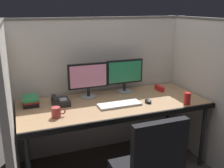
{
  "coord_description": "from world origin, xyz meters",
  "views": [
    {
      "loc": [
        -0.89,
        -2.01,
        1.68
      ],
      "look_at": [
        0.0,
        0.35,
        0.92
      ],
      "focal_mm": 41.23,
      "sensor_mm": 36.0,
      "label": 1
    }
  ],
  "objects": [
    {
      "name": "book_stack",
      "position": [
        -0.8,
        0.52,
        0.78
      ],
      "size": [
        0.16,
        0.23,
        0.09
      ],
      "color": "black",
      "rests_on": "desk"
    },
    {
      "name": "cubicle_partition_left",
      "position": [
        -0.99,
        0.2,
        0.79
      ],
      "size": [
        0.06,
        1.41,
        1.57
      ],
      "color": "beige",
      "rests_on": "ground"
    },
    {
      "name": "soda_can",
      "position": [
        0.66,
        -0.02,
        0.8
      ],
      "size": [
        0.07,
        0.07,
        0.12
      ],
      "primitive_type": "cylinder",
      "color": "red",
      "rests_on": "desk"
    },
    {
      "name": "cubicle_partition_rear",
      "position": [
        0.0,
        0.74,
        0.79
      ],
      "size": [
        2.21,
        0.06,
        1.57
      ],
      "color": "beige",
      "rests_on": "ground"
    },
    {
      "name": "desk",
      "position": [
        0.0,
        0.29,
        0.69
      ],
      "size": [
        1.9,
        0.8,
        0.74
      ],
      "color": "#997551",
      "rests_on": "ground"
    },
    {
      "name": "coffee_mug",
      "position": [
        -0.61,
        0.13,
        0.79
      ],
      "size": [
        0.13,
        0.08,
        0.09
      ],
      "color": "#993333",
      "rests_on": "desk"
    },
    {
      "name": "red_stapler",
      "position": [
        0.64,
        0.47,
        0.77
      ],
      "size": [
        0.04,
        0.15,
        0.06
      ],
      "primitive_type": "cube",
      "color": "red",
      "rests_on": "desk"
    },
    {
      "name": "monitor_left",
      "position": [
        -0.2,
        0.54,
        0.96
      ],
      "size": [
        0.43,
        0.17,
        0.37
      ],
      "color": "gray",
      "rests_on": "desk"
    },
    {
      "name": "monitor_right",
      "position": [
        0.24,
        0.57,
        0.96
      ],
      "size": [
        0.43,
        0.17,
        0.37
      ],
      "color": "gray",
      "rests_on": "desk"
    },
    {
      "name": "cubicle_partition_right",
      "position": [
        0.99,
        0.2,
        0.79
      ],
      "size": [
        0.06,
        1.41,
        1.57
      ],
      "color": "beige",
      "rests_on": "ground"
    },
    {
      "name": "desk_phone",
      "position": [
        -0.53,
        0.42,
        0.77
      ],
      "size": [
        0.17,
        0.19,
        0.09
      ],
      "color": "black",
      "rests_on": "desk"
    },
    {
      "name": "computer_mouse",
      "position": [
        0.32,
        0.16,
        0.76
      ],
      "size": [
        0.06,
        0.1,
        0.04
      ],
      "color": "black",
      "rests_on": "desk"
    },
    {
      "name": "keyboard_main",
      "position": [
        0.02,
        0.19,
        0.75
      ],
      "size": [
        0.43,
        0.15,
        0.02
      ],
      "primitive_type": "cube",
      "color": "silver",
      "rests_on": "desk"
    }
  ]
}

